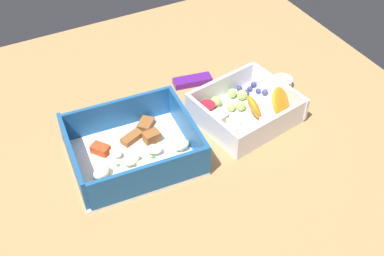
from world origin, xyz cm
name	(u,v)px	position (x,y,z in cm)	size (l,w,h in cm)	color
table_surface	(193,136)	(0.00, 0.00, 1.00)	(80.00, 80.00, 2.00)	#9E7547
pasta_container	(134,150)	(-10.85, -1.21, 3.81)	(19.75, 16.98, 5.84)	white
fruit_bowl	(246,110)	(9.23, -1.19, 3.74)	(17.24, 15.72, 5.89)	white
candy_bar	(192,81)	(5.81, 11.42, 2.60)	(7.00, 2.40, 1.20)	#51197A
paper_cup_liner	(282,83)	(19.83, 3.11, 2.87)	(3.54, 3.54, 1.73)	white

